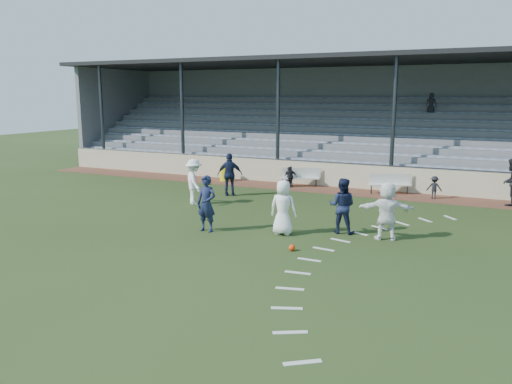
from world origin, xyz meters
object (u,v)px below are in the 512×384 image
(trash_bin, at_px, (225,173))
(player_navy_lead, at_px, (206,204))
(player_white_lead, at_px, (283,207))
(bench_right, at_px, (390,182))
(official, at_px, (511,182))
(bench_left, at_px, (300,175))
(football, at_px, (292,248))

(trash_bin, height_order, player_navy_lead, player_navy_lead)
(player_white_lead, xyz_separation_m, player_navy_lead, (-2.53, -0.75, 0.04))
(bench_right, xyz_separation_m, official, (5.08, -0.48, 0.44))
(official, bearing_deg, bench_right, -70.69)
(bench_left, distance_m, football, 10.84)
(bench_right, xyz_separation_m, football, (-1.04, -10.26, -0.48))
(bench_left, distance_m, trash_bin, 4.30)
(bench_left, distance_m, official, 9.63)
(trash_bin, height_order, football, trash_bin)
(football, relative_size, official, 0.10)
(bench_right, relative_size, player_navy_lead, 1.03)
(football, height_order, official, official)
(trash_bin, xyz_separation_m, player_white_lead, (6.85, -8.47, 0.49))
(football, height_order, player_navy_lead, player_navy_lead)
(player_navy_lead, height_order, official, official)
(bench_left, bearing_deg, bench_right, -23.43)
(football, relative_size, player_white_lead, 0.11)
(bench_left, height_order, bench_right, same)
(football, bearing_deg, player_white_lead, 120.63)
(trash_bin, distance_m, football, 12.72)
(trash_bin, bearing_deg, player_white_lead, -51.04)
(trash_bin, bearing_deg, football, -52.24)
(bench_left, xyz_separation_m, football, (3.49, -10.25, -0.48))
(bench_right, bearing_deg, player_navy_lead, -139.18)
(football, bearing_deg, bench_right, 84.23)
(bench_left, xyz_separation_m, trash_bin, (-4.30, -0.20, -0.14))
(bench_right, relative_size, trash_bin, 2.36)
(bench_right, height_order, trash_bin, bench_right)
(player_white_lead, relative_size, player_navy_lead, 0.95)
(trash_bin, distance_m, player_white_lead, 10.90)
(bench_right, height_order, football, bench_right)
(player_white_lead, distance_m, player_navy_lead, 2.64)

